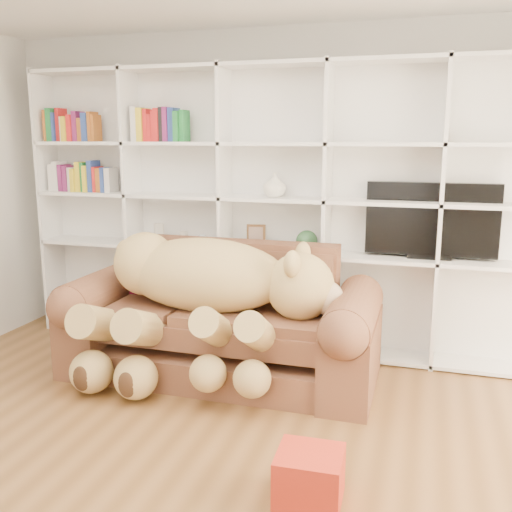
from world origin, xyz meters
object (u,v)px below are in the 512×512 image
(teddy_bear, at_px, (201,292))
(gift_box, at_px, (309,477))
(tv, at_px, (431,221))
(sofa, at_px, (222,327))

(teddy_bear, relative_size, gift_box, 5.67)
(tv, bearing_deg, gift_box, -104.00)
(gift_box, bearing_deg, sofa, 125.04)
(sofa, bearing_deg, tv, 25.32)
(sofa, xyz_separation_m, gift_box, (0.97, -1.39, -0.24))
(sofa, distance_m, tv, 1.83)
(teddy_bear, relative_size, tv, 1.85)
(sofa, height_order, teddy_bear, teddy_bear)
(sofa, xyz_separation_m, tv, (1.50, 0.71, 0.79))
(sofa, height_order, tv, tv)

